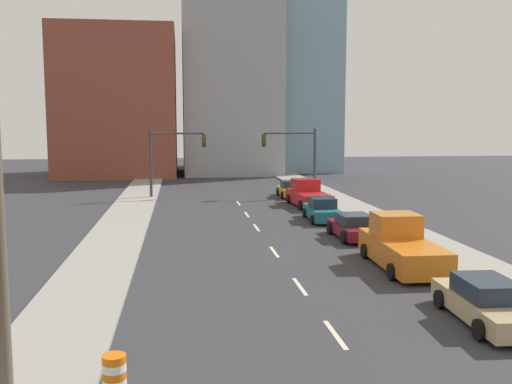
{
  "coord_description": "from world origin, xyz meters",
  "views": [
    {
      "loc": [
        -4.52,
        -7.17,
        6.27
      ],
      "look_at": [
        -0.04,
        26.75,
        2.2
      ],
      "focal_mm": 40.0,
      "sensor_mm": 36.0,
      "label": 1
    }
  ],
  "objects_px": {
    "pickup_truck_orange": "(401,246)",
    "sedan_maroon": "(354,227)",
    "traffic_signal_left": "(167,153)",
    "sedan_teal": "(322,210)",
    "pickup_truck_red": "(308,195)",
    "traffic_signal_right": "(299,152)",
    "sedan_tan": "(486,302)",
    "sedan_yellow": "(290,190)",
    "traffic_barrel": "(114,375)"
  },
  "relations": [
    {
      "from": "pickup_truck_red",
      "to": "sedan_yellow",
      "type": "distance_m",
      "value": 5.65
    },
    {
      "from": "traffic_signal_right",
      "to": "sedan_yellow",
      "type": "distance_m",
      "value": 3.38
    },
    {
      "from": "sedan_teal",
      "to": "pickup_truck_red",
      "type": "height_order",
      "value": "pickup_truck_red"
    },
    {
      "from": "traffic_signal_left",
      "to": "traffic_barrel",
      "type": "distance_m",
      "value": 36.01
    },
    {
      "from": "sedan_maroon",
      "to": "sedan_teal",
      "type": "distance_m",
      "value": 5.98
    },
    {
      "from": "pickup_truck_orange",
      "to": "sedan_yellow",
      "type": "distance_m",
      "value": 24.68
    },
    {
      "from": "traffic_signal_right",
      "to": "traffic_barrel",
      "type": "distance_m",
      "value": 37.9
    },
    {
      "from": "traffic_signal_right",
      "to": "sedan_teal",
      "type": "relative_size",
      "value": 1.28
    },
    {
      "from": "sedan_tan",
      "to": "pickup_truck_red",
      "type": "bearing_deg",
      "value": 92.87
    },
    {
      "from": "traffic_barrel",
      "to": "sedan_yellow",
      "type": "bearing_deg",
      "value": 72.69
    },
    {
      "from": "sedan_teal",
      "to": "pickup_truck_orange",
      "type": "bearing_deg",
      "value": -85.89
    },
    {
      "from": "sedan_yellow",
      "to": "sedan_teal",
      "type": "bearing_deg",
      "value": -89.98
    },
    {
      "from": "traffic_signal_right",
      "to": "sedan_teal",
      "type": "height_order",
      "value": "traffic_signal_right"
    },
    {
      "from": "sedan_tan",
      "to": "pickup_truck_orange",
      "type": "bearing_deg",
      "value": 92.8
    },
    {
      "from": "traffic_signal_right",
      "to": "sedan_tan",
      "type": "xyz_separation_m",
      "value": [
        -0.69,
        -32.4,
        -3.22
      ]
    },
    {
      "from": "pickup_truck_orange",
      "to": "sedan_maroon",
      "type": "relative_size",
      "value": 1.4
    },
    {
      "from": "sedan_tan",
      "to": "sedan_maroon",
      "type": "xyz_separation_m",
      "value": [
        -0.11,
        13.58,
        -0.02
      ]
    },
    {
      "from": "traffic_signal_right",
      "to": "pickup_truck_orange",
      "type": "relative_size",
      "value": 0.96
    },
    {
      "from": "sedan_tan",
      "to": "pickup_truck_orange",
      "type": "height_order",
      "value": "pickup_truck_orange"
    },
    {
      "from": "traffic_signal_left",
      "to": "pickup_truck_red",
      "type": "relative_size",
      "value": 0.98
    },
    {
      "from": "sedan_maroon",
      "to": "pickup_truck_orange",
      "type": "bearing_deg",
      "value": -89.69
    },
    {
      "from": "pickup_truck_red",
      "to": "sedan_yellow",
      "type": "bearing_deg",
      "value": 89.65
    },
    {
      "from": "sedan_tan",
      "to": "sedan_yellow",
      "type": "height_order",
      "value": "sedan_tan"
    },
    {
      "from": "traffic_signal_right",
      "to": "sedan_tan",
      "type": "distance_m",
      "value": 32.57
    },
    {
      "from": "traffic_signal_left",
      "to": "sedan_yellow",
      "type": "relative_size",
      "value": 1.38
    },
    {
      "from": "traffic_signal_left",
      "to": "traffic_signal_right",
      "type": "height_order",
      "value": "same"
    },
    {
      "from": "traffic_signal_left",
      "to": "pickup_truck_red",
      "type": "distance_m",
      "value": 12.81
    },
    {
      "from": "sedan_teal",
      "to": "sedan_yellow",
      "type": "xyz_separation_m",
      "value": [
        0.26,
        12.31,
        -0.05
      ]
    },
    {
      "from": "sedan_maroon",
      "to": "traffic_signal_left",
      "type": "bearing_deg",
      "value": 118.11
    },
    {
      "from": "pickup_truck_red",
      "to": "traffic_signal_right",
      "type": "bearing_deg",
      "value": 81.67
    },
    {
      "from": "sedan_tan",
      "to": "sedan_teal",
      "type": "distance_m",
      "value": 19.56
    },
    {
      "from": "traffic_signal_right",
      "to": "sedan_teal",
      "type": "xyz_separation_m",
      "value": [
        -1.1,
        -12.85,
        -3.19
      ]
    },
    {
      "from": "sedan_teal",
      "to": "sedan_yellow",
      "type": "relative_size",
      "value": 1.09
    },
    {
      "from": "traffic_barrel",
      "to": "pickup_truck_red",
      "type": "height_order",
      "value": "pickup_truck_red"
    },
    {
      "from": "traffic_signal_right",
      "to": "sedan_maroon",
      "type": "xyz_separation_m",
      "value": [
        -0.81,
        -18.82,
        -3.24
      ]
    },
    {
      "from": "traffic_signal_left",
      "to": "sedan_yellow",
      "type": "xyz_separation_m",
      "value": [
        10.51,
        -0.54,
        -3.23
      ]
    },
    {
      "from": "traffic_signal_right",
      "to": "sedan_teal",
      "type": "distance_m",
      "value": 13.28
    },
    {
      "from": "pickup_truck_red",
      "to": "traffic_barrel",
      "type": "bearing_deg",
      "value": -114.13
    },
    {
      "from": "pickup_truck_orange",
      "to": "pickup_truck_red",
      "type": "xyz_separation_m",
      "value": [
        0.1,
        19.04,
        -0.08
      ]
    },
    {
      "from": "sedan_tan",
      "to": "traffic_signal_left",
      "type": "bearing_deg",
      "value": 111.39
    },
    {
      "from": "traffic_signal_left",
      "to": "sedan_teal",
      "type": "bearing_deg",
      "value": -51.43
    },
    {
      "from": "pickup_truck_red",
      "to": "sedan_teal",
      "type": "bearing_deg",
      "value": -98.02
    },
    {
      "from": "sedan_maroon",
      "to": "pickup_truck_red",
      "type": "bearing_deg",
      "value": 87.69
    },
    {
      "from": "sedan_maroon",
      "to": "sedan_teal",
      "type": "xyz_separation_m",
      "value": [
        -0.29,
        5.98,
        0.06
      ]
    },
    {
      "from": "traffic_signal_left",
      "to": "pickup_truck_orange",
      "type": "bearing_deg",
      "value": -67.01
    },
    {
      "from": "traffic_barrel",
      "to": "pickup_truck_orange",
      "type": "height_order",
      "value": "pickup_truck_orange"
    },
    {
      "from": "pickup_truck_red",
      "to": "sedan_tan",
      "type": "bearing_deg",
      "value": -93.61
    },
    {
      "from": "traffic_barrel",
      "to": "pickup_truck_red",
      "type": "xyz_separation_m",
      "value": [
        11.29,
        29.67,
        0.36
      ]
    },
    {
      "from": "sedan_teal",
      "to": "sedan_yellow",
      "type": "height_order",
      "value": "sedan_teal"
    },
    {
      "from": "sedan_maroon",
      "to": "sedan_teal",
      "type": "bearing_deg",
      "value": 91.66
    }
  ]
}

